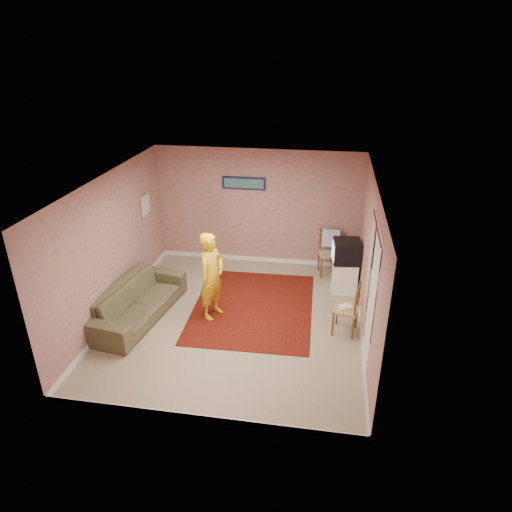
% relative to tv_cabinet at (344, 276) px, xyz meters
% --- Properties ---
extents(ground, '(5.00, 5.00, 0.00)m').
position_rel_tv_cabinet_xyz_m(ground, '(-1.95, -1.43, -0.32)').
color(ground, tan).
rests_on(ground, ground).
extents(wall_back, '(4.50, 0.02, 2.60)m').
position_rel_tv_cabinet_xyz_m(wall_back, '(-1.95, 1.07, 0.98)').
color(wall_back, tan).
rests_on(wall_back, ground).
extents(wall_front, '(4.50, 0.02, 2.60)m').
position_rel_tv_cabinet_xyz_m(wall_front, '(-1.95, -3.93, 0.98)').
color(wall_front, tan).
rests_on(wall_front, ground).
extents(wall_left, '(0.02, 5.00, 2.60)m').
position_rel_tv_cabinet_xyz_m(wall_left, '(-4.20, -1.43, 0.98)').
color(wall_left, tan).
rests_on(wall_left, ground).
extents(wall_right, '(0.02, 5.00, 2.60)m').
position_rel_tv_cabinet_xyz_m(wall_right, '(0.30, -1.43, 0.98)').
color(wall_right, tan).
rests_on(wall_right, ground).
extents(ceiling, '(4.50, 5.00, 0.02)m').
position_rel_tv_cabinet_xyz_m(ceiling, '(-1.95, -1.43, 2.28)').
color(ceiling, white).
rests_on(ceiling, wall_back).
extents(baseboard_back, '(4.50, 0.02, 0.10)m').
position_rel_tv_cabinet_xyz_m(baseboard_back, '(-1.95, 1.06, -0.27)').
color(baseboard_back, white).
rests_on(baseboard_back, ground).
extents(baseboard_front, '(4.50, 0.02, 0.10)m').
position_rel_tv_cabinet_xyz_m(baseboard_front, '(-1.95, -3.92, -0.27)').
color(baseboard_front, white).
rests_on(baseboard_front, ground).
extents(baseboard_left, '(0.02, 5.00, 0.10)m').
position_rel_tv_cabinet_xyz_m(baseboard_left, '(-4.19, -1.43, -0.27)').
color(baseboard_left, white).
rests_on(baseboard_left, ground).
extents(baseboard_right, '(0.02, 5.00, 0.10)m').
position_rel_tv_cabinet_xyz_m(baseboard_right, '(0.29, -1.43, -0.27)').
color(baseboard_right, white).
rests_on(baseboard_right, ground).
extents(window, '(0.01, 1.10, 1.50)m').
position_rel_tv_cabinet_xyz_m(window, '(0.29, -2.33, 1.13)').
color(window, black).
rests_on(window, wall_right).
extents(curtain_sheer, '(0.01, 0.75, 2.10)m').
position_rel_tv_cabinet_xyz_m(curtain_sheer, '(0.28, -2.48, 0.93)').
color(curtain_sheer, white).
rests_on(curtain_sheer, wall_right).
extents(curtain_floral, '(0.01, 0.35, 2.10)m').
position_rel_tv_cabinet_xyz_m(curtain_floral, '(0.26, -1.78, 0.93)').
color(curtain_floral, beige).
rests_on(curtain_floral, wall_right).
extents(curtain_rod, '(0.02, 1.40, 0.02)m').
position_rel_tv_cabinet_xyz_m(curtain_rod, '(0.25, -2.33, 2.00)').
color(curtain_rod, brown).
rests_on(curtain_rod, wall_right).
extents(picture_back, '(0.95, 0.04, 0.28)m').
position_rel_tv_cabinet_xyz_m(picture_back, '(-2.25, 1.04, 1.53)').
color(picture_back, '#15193A').
rests_on(picture_back, wall_back).
extents(picture_left, '(0.04, 0.38, 0.42)m').
position_rel_tv_cabinet_xyz_m(picture_left, '(-4.17, 0.17, 1.23)').
color(picture_left, beige).
rests_on(picture_left, wall_left).
extents(area_rug, '(2.31, 2.85, 0.01)m').
position_rel_tv_cabinet_xyz_m(area_rug, '(-1.72, -0.96, -0.31)').
color(area_rug, '#310506').
rests_on(area_rug, ground).
extents(tv_cabinet, '(0.50, 0.46, 0.64)m').
position_rel_tv_cabinet_xyz_m(tv_cabinet, '(0.00, 0.00, 0.00)').
color(tv_cabinet, white).
rests_on(tv_cabinet, ground).
extents(crt_tv, '(0.58, 0.53, 0.46)m').
position_rel_tv_cabinet_xyz_m(crt_tv, '(-0.01, -0.00, 0.55)').
color(crt_tv, black).
rests_on(crt_tv, tv_cabinet).
extents(chair_a, '(0.52, 0.50, 0.54)m').
position_rel_tv_cabinet_xyz_m(chair_a, '(-0.32, 0.68, 0.29)').
color(chair_a, tan).
rests_on(chair_a, ground).
extents(dvd_player, '(0.35, 0.29, 0.05)m').
position_rel_tv_cabinet_xyz_m(dvd_player, '(-0.32, 0.68, 0.22)').
color(dvd_player, '#B9BABF').
rests_on(dvd_player, chair_a).
extents(blue_throw, '(0.37, 0.05, 0.39)m').
position_rel_tv_cabinet_xyz_m(blue_throw, '(-0.32, 0.77, 0.49)').
color(blue_throw, '#7C95CB').
rests_on(blue_throw, chair_a).
extents(chair_b, '(0.48, 0.50, 0.51)m').
position_rel_tv_cabinet_xyz_m(chair_b, '(-0.00, -1.49, 0.25)').
color(chair_b, tan).
rests_on(chair_b, ground).
extents(game_console, '(0.25, 0.21, 0.04)m').
position_rel_tv_cabinet_xyz_m(game_console, '(-0.00, -1.49, 0.18)').
color(game_console, white).
rests_on(game_console, chair_b).
extents(sofa, '(1.22, 2.39, 0.67)m').
position_rel_tv_cabinet_xyz_m(sofa, '(-3.75, -1.61, 0.01)').
color(sofa, brown).
rests_on(sofa, ground).
extents(person, '(0.58, 0.70, 1.64)m').
position_rel_tv_cabinet_xyz_m(person, '(-2.40, -1.34, 0.50)').
color(person, gold).
rests_on(person, ground).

